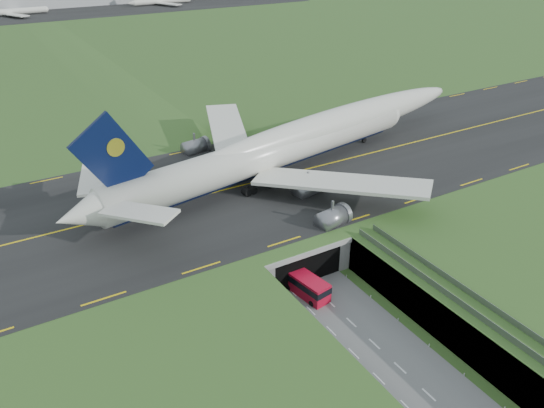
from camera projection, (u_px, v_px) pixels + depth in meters
ground at (338, 312)px, 77.15m from camera, size 900.00×900.00×0.00m
airfield_deck at (340, 295)px, 75.74m from camera, size 800.00×800.00×6.00m
trench_road at (372, 342)px, 71.40m from camera, size 12.00×75.00×0.20m
taxiway at (235, 188)px, 99.39m from camera, size 800.00×44.00×0.18m
tunnel_portal at (279, 240)px, 88.30m from camera, size 17.00×22.30×6.00m
guideway at (507, 336)px, 65.00m from camera, size 3.00×53.00×7.05m
jumbo_jet at (297, 142)px, 104.89m from camera, size 97.70×61.62×20.71m
shuttle_tram at (307, 285)px, 79.84m from camera, size 4.16×8.14×3.16m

